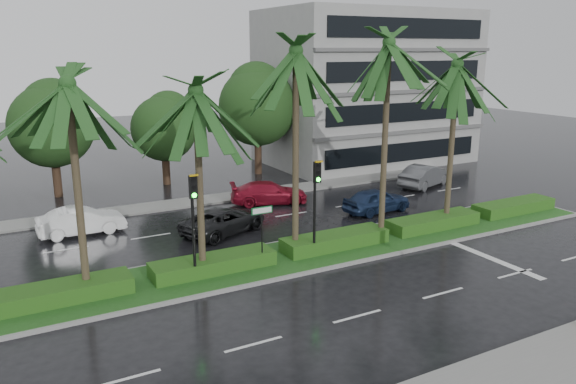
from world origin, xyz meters
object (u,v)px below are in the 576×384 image
street_sign (262,221)px  car_darkgrey (224,220)px  car_red (269,193)px  car_blue (377,200)px  car_white (81,221)px  signal_median_left (193,212)px  car_grey (425,176)px

street_sign → car_darkgrey: (0.43, 5.30, -1.47)m
car_red → car_blue: bearing=-117.7°
car_darkgrey → car_red: size_ratio=1.03×
car_darkgrey → car_red: car_red is taller
car_white → car_red: size_ratio=0.92×
signal_median_left → car_red: (7.93, 9.34, -2.33)m
car_white → car_blue: bearing=-104.9°
signal_median_left → car_grey: bearing=23.1°
street_sign → car_darkgrey: street_sign is taller
street_sign → car_darkgrey: size_ratio=0.55×
car_white → car_darkgrey: car_white is taller
signal_median_left → street_sign: (3.00, 0.18, -0.87)m
signal_median_left → car_darkgrey: signal_median_left is taller
car_darkgrey → car_blue: 9.09m
car_darkgrey → car_red: (4.50, 3.86, 0.01)m
street_sign → car_red: (4.93, 9.16, -1.46)m
car_red → car_grey: car_grey is taller
signal_median_left → car_red: signal_median_left is taller
car_white → car_red: bearing=-87.2°
street_sign → car_blue: size_ratio=0.64×
street_sign → car_red: street_sign is taller
car_red → car_grey: 11.26m
street_sign → car_grey: bearing=26.3°
street_sign → car_blue: 10.63m
car_white → car_darkgrey: size_ratio=0.89×
signal_median_left → car_grey: size_ratio=0.96×
car_blue → car_grey: (6.64, 3.38, 0.06)m
street_sign → car_grey: street_sign is taller
car_blue → car_grey: size_ratio=0.90×
street_sign → car_red: bearing=61.7°
car_red → signal_median_left: bearing=157.1°
car_white → car_grey: size_ratio=0.92×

